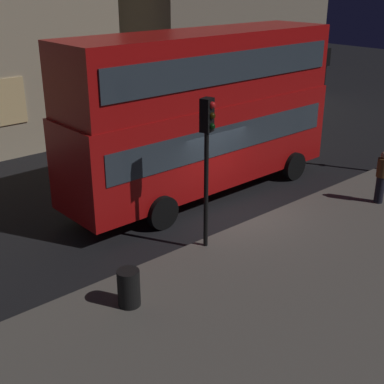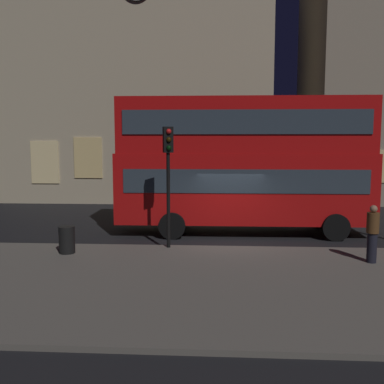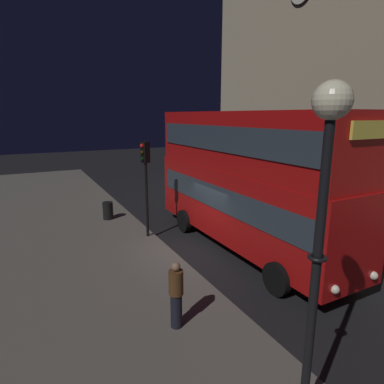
% 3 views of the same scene
% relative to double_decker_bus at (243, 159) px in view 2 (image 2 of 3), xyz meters
% --- Properties ---
extents(ground_plane, '(80.00, 80.00, 0.00)m').
position_rel_double_decker_bus_xyz_m(ground_plane, '(-0.54, -2.04, -3.01)').
color(ground_plane, black).
extents(sidewalk_slab, '(44.00, 7.62, 0.12)m').
position_rel_double_decker_bus_xyz_m(sidewalk_slab, '(-0.54, -6.57, -2.95)').
color(sidewalk_slab, '#5B564F').
rests_on(sidewalk_slab, ground).
extents(building_with_clock, '(16.26, 7.86, 18.00)m').
position_rel_double_decker_bus_xyz_m(building_with_clock, '(-6.03, 11.59, 6.00)').
color(building_with_clock, tan).
rests_on(building_with_clock, ground).
extents(double_decker_bus, '(10.14, 2.85, 5.37)m').
position_rel_double_decker_bus_xyz_m(double_decker_bus, '(0.00, 0.00, 0.00)').
color(double_decker_bus, '#B20F0F').
rests_on(double_decker_bus, ground).
extents(traffic_light_near_kerb, '(0.38, 0.40, 4.06)m').
position_rel_double_decker_bus_xyz_m(traffic_light_near_kerb, '(-2.66, -3.10, 0.03)').
color(traffic_light_near_kerb, black).
rests_on(traffic_light_near_kerb, sidewalk_slab).
extents(pedestrian, '(0.36, 0.36, 1.72)m').
position_rel_double_decker_bus_xyz_m(pedestrian, '(3.56, -4.58, -2.00)').
color(pedestrian, black).
rests_on(pedestrian, sidewalk_slab).
extents(litter_bin, '(0.51, 0.51, 0.87)m').
position_rel_double_decker_bus_xyz_m(litter_bin, '(-5.85, -4.03, -2.45)').
color(litter_bin, black).
rests_on(litter_bin, sidewalk_slab).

